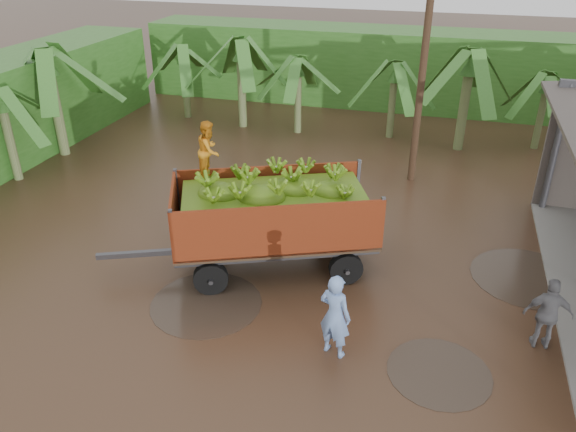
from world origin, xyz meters
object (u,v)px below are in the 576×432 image
at_px(man_blue, 335,316).
at_px(man_grey, 548,314).
at_px(banana_trailer, 273,214).
at_px(utility_pole, 424,59).

relative_size(man_blue, man_grey, 1.14).
distance_m(banana_trailer, man_blue, 3.73).
relative_size(banana_trailer, man_blue, 3.61).
bearing_deg(man_grey, banana_trailer, -17.29).
relative_size(banana_trailer, utility_pole, 0.84).
bearing_deg(banana_trailer, utility_pole, 42.35).
bearing_deg(utility_pole, banana_trailer, -114.00).
distance_m(man_grey, utility_pole, 9.50).
xyz_separation_m(banana_trailer, man_grey, (6.47, -1.48, -0.68)).
bearing_deg(man_grey, man_blue, 14.44).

